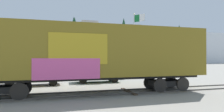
{
  "coord_description": "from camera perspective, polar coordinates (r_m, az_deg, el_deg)",
  "views": [
    {
      "loc": [
        -1.04,
        -11.69,
        2.2
      ],
      "look_at": [
        2.89,
        0.86,
        2.36
      ],
      "focal_mm": 30.76,
      "sensor_mm": 36.0,
      "label": 1
    }
  ],
  "objects": [
    {
      "name": "freight_car",
      "position": [
        11.96,
        -5.23,
        0.98
      ],
      "size": [
        14.16,
        3.44,
        4.38
      ],
      "color": "olive",
      "rests_on": "ground_plane"
    },
    {
      "name": "hillside",
      "position": [
        79.36,
        -16.61,
        2.46
      ],
      "size": [
        149.2,
        31.7,
        17.69
      ],
      "color": "silver",
      "rests_on": "ground_plane"
    },
    {
      "name": "ground_plane",
      "position": [
        11.94,
        -12.33,
        -11.28
      ],
      "size": [
        260.0,
        260.0,
        0.0
      ],
      "primitive_type": "plane",
      "color": "gray"
    },
    {
      "name": "flagpole",
      "position": [
        25.44,
        7.3,
        6.53
      ],
      "size": [
        0.94,
        1.47,
        8.15
      ],
      "color": "silver",
      "rests_on": "ground_plane"
    },
    {
      "name": "track",
      "position": [
        11.99,
        -11.41,
        -11.05
      ],
      "size": [
        60.02,
        3.72,
        0.08
      ],
      "color": "#4C4742",
      "rests_on": "ground_plane"
    },
    {
      "name": "parked_car_green",
      "position": [
        17.72,
        -4.54,
        -5.2
      ],
      "size": [
        4.22,
        2.03,
        1.6
      ],
      "color": "#1E5933",
      "rests_on": "ground_plane"
    },
    {
      "name": "parked_car_white",
      "position": [
        16.87,
        -22.67,
        -5.4
      ],
      "size": [
        4.56,
        2.08,
        1.53
      ],
      "color": "silver",
      "rests_on": "ground_plane"
    }
  ]
}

